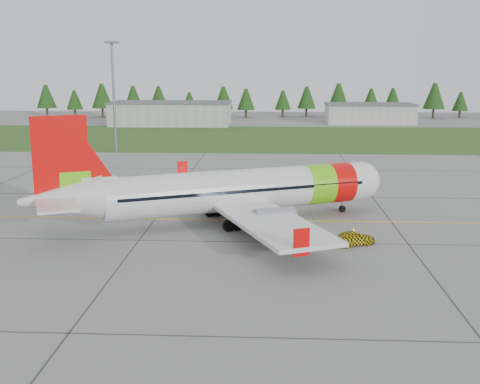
{
  "coord_description": "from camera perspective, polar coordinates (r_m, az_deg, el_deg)",
  "views": [
    {
      "loc": [
        -2.76,
        -53.65,
        16.11
      ],
      "look_at": [
        -5.74,
        4.47,
        3.8
      ],
      "focal_mm": 45.0,
      "sensor_mm": 36.0,
      "label": 1
    }
  ],
  "objects": [
    {
      "name": "floodlight_mast",
      "position": [
        115.58,
        -11.86,
        8.66
      ],
      "size": [
        0.5,
        0.5,
        20.0
      ],
      "primitive_type": "cylinder",
      "color": "slate",
      "rests_on": "ground"
    },
    {
      "name": "follow_me_car",
      "position": [
        55.59,
        10.77,
        -3.0
      ],
      "size": [
        1.89,
        2.01,
        3.97
      ],
      "primitive_type": "imported",
      "rotation": [
        0.0,
        0.0,
        1.99
      ],
      "color": "yellow",
      "rests_on": "ground"
    },
    {
      "name": "ground",
      "position": [
        56.09,
        5.65,
        -4.81
      ],
      "size": [
        320.0,
        320.0,
        0.0
      ],
      "primitive_type": "plane",
      "color": "gray",
      "rests_on": "ground"
    },
    {
      "name": "hangar_east",
      "position": [
        174.41,
        12.18,
        7.24
      ],
      "size": [
        24.0,
        12.0,
        5.2
      ],
      "primitive_type": "cube",
      "color": "#A8A8A3",
      "rests_on": "ground"
    },
    {
      "name": "hangar_west",
      "position": [
        166.42,
        -6.55,
        7.35
      ],
      "size": [
        32.0,
        14.0,
        6.0
      ],
      "primitive_type": "cube",
      "color": "#A8A8A3",
      "rests_on": "ground"
    },
    {
      "name": "treeline",
      "position": [
        191.99,
        3.8,
        8.6
      ],
      "size": [
        160.0,
        8.0,
        10.0
      ],
      "primitive_type": null,
      "color": "#1C3F14",
      "rests_on": "ground"
    },
    {
      "name": "taxi_guideline",
      "position": [
        63.78,
        5.32,
        -2.73
      ],
      "size": [
        120.0,
        0.25,
        0.02
      ],
      "primitive_type": "cube",
      "color": "gold",
      "rests_on": "ground"
    },
    {
      "name": "aircraft",
      "position": [
        62.2,
        -0.67,
        0.11
      ],
      "size": [
        36.47,
        34.62,
        11.63
      ],
      "rotation": [
        0.0,
        0.0,
        0.41
      ],
      "color": "silver",
      "rests_on": "ground"
    },
    {
      "name": "service_van",
      "position": [
        110.3,
        -16.54,
        4.28
      ],
      "size": [
        1.79,
        1.71,
        4.7
      ],
      "primitive_type": "imported",
      "rotation": [
        0.0,
        0.0,
        0.1
      ],
      "color": "silver",
      "rests_on": "ground"
    },
    {
      "name": "grass_strip",
      "position": [
        136.63,
        4.09,
        5.15
      ],
      "size": [
        320.0,
        50.0,
        0.03
      ],
      "primitive_type": "cube",
      "color": "#30561E",
      "rests_on": "ground"
    }
  ]
}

